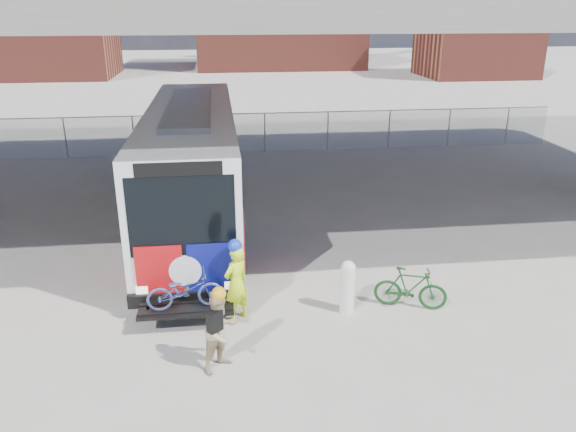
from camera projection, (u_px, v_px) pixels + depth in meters
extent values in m
plane|color=#9E9991|center=(267.00, 258.00, 15.31)|extent=(160.00, 160.00, 0.00)
cube|color=silver|center=(192.00, 161.00, 17.41)|extent=(2.55, 12.00, 3.20)
cube|color=black|center=(192.00, 137.00, 17.65)|extent=(2.61, 11.00, 1.28)
cube|color=black|center=(182.00, 216.00, 11.75)|extent=(2.24, 0.12, 1.76)
cube|color=black|center=(178.00, 169.00, 11.39)|extent=(1.78, 0.12, 0.30)
cube|color=black|center=(187.00, 298.00, 12.31)|extent=(2.55, 0.20, 0.30)
cube|color=#AB0D11|center=(159.00, 272.00, 12.05)|extent=(1.00, 0.08, 1.20)
cube|color=navy|center=(211.00, 269.00, 12.18)|extent=(1.00, 0.08, 1.20)
cylinder|color=silver|center=(185.00, 271.00, 12.09)|extent=(0.70, 0.06, 0.70)
cube|color=gray|center=(189.00, 107.00, 16.82)|extent=(1.28, 7.20, 0.14)
cube|color=black|center=(186.00, 309.00, 11.85)|extent=(2.00, 0.70, 0.06)
cylinder|color=black|center=(142.00, 266.00, 13.69)|extent=(0.30, 1.00, 1.00)
cylinder|color=black|center=(237.00, 261.00, 13.96)|extent=(0.30, 1.00, 1.00)
cylinder|color=black|center=(168.00, 170.00, 21.69)|extent=(0.30, 1.00, 1.00)
cylinder|color=black|center=(228.00, 168.00, 21.96)|extent=(0.30, 1.00, 1.00)
cube|color=#AB0D11|center=(136.00, 227.00, 13.95)|extent=(0.06, 2.60, 1.70)
cube|color=navy|center=(143.00, 206.00, 15.44)|extent=(0.06, 1.40, 1.70)
cube|color=#AB0D11|center=(241.00, 222.00, 14.26)|extent=(0.06, 2.60, 1.70)
cube|color=navy|center=(238.00, 202.00, 15.75)|extent=(0.06, 1.40, 1.70)
imported|color=#3E4D89|center=(185.00, 290.00, 11.69)|extent=(1.64, 0.72, 0.83)
cylinder|color=gray|center=(66.00, 138.00, 25.21)|extent=(0.06, 0.06, 1.80)
cylinder|color=gray|center=(156.00, 136.00, 25.68)|extent=(0.06, 0.06, 1.80)
cylinder|color=gray|center=(243.00, 133.00, 26.15)|extent=(0.06, 0.06, 1.80)
cylinder|color=gray|center=(328.00, 131.00, 26.62)|extent=(0.06, 0.06, 1.80)
cylinder|color=gray|center=(409.00, 129.00, 27.08)|extent=(0.06, 0.06, 1.80)
cylinder|color=gray|center=(488.00, 127.00, 27.55)|extent=(0.06, 0.06, 1.80)
plane|color=gray|center=(243.00, 133.00, 26.15)|extent=(30.00, 0.00, 30.00)
cube|color=gray|center=(243.00, 114.00, 25.83)|extent=(30.00, 0.05, 0.04)
cube|color=maroon|center=(35.00, 23.00, 53.28)|extent=(14.00, 10.00, 10.00)
cube|color=maroon|center=(278.00, 11.00, 62.24)|extent=(18.00, 12.00, 12.00)
cube|color=maroon|center=(478.00, 34.00, 53.89)|extent=(10.00, 8.00, 8.00)
cylinder|color=silver|center=(347.00, 290.00, 12.46)|extent=(0.32, 0.32, 1.08)
sphere|color=silver|center=(348.00, 268.00, 12.27)|extent=(0.32, 0.32, 0.32)
imported|color=#D5F91A|center=(236.00, 283.00, 12.06)|extent=(0.75, 0.71, 1.72)
sphere|color=#1736C4|center=(235.00, 246.00, 11.75)|extent=(0.30, 0.30, 0.30)
imported|color=tan|center=(221.00, 332.00, 10.42)|extent=(0.96, 0.94, 1.55)
sphere|color=orange|center=(219.00, 294.00, 10.14)|extent=(0.27, 0.27, 0.27)
cube|color=black|center=(215.00, 321.00, 10.15)|extent=(0.32, 0.30, 0.40)
imported|color=#15441B|center=(411.00, 288.00, 12.65)|extent=(1.69, 0.99, 0.98)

